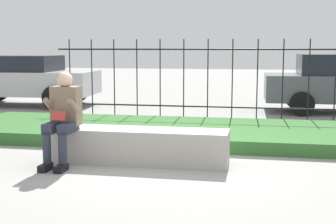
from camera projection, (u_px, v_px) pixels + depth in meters
name	position (u px, v px, depth m)	size (l,w,h in m)	color
ground_plane	(161.00, 163.00, 6.54)	(60.00, 60.00, 0.00)	gray
stone_bench	(141.00, 148.00, 6.56)	(2.45, 0.56, 0.48)	#ADA89E
person_seated_reader	(63.00, 114.00, 6.38)	(0.42, 0.73, 1.28)	black
grass_berm	(183.00, 132.00, 8.37)	(8.20, 2.40, 0.21)	#33662D
iron_fence	(196.00, 80.00, 9.96)	(6.20, 0.03, 1.79)	black
car_parked_left	(22.00, 79.00, 13.13)	(4.12, 2.19, 1.40)	#B7B7BC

